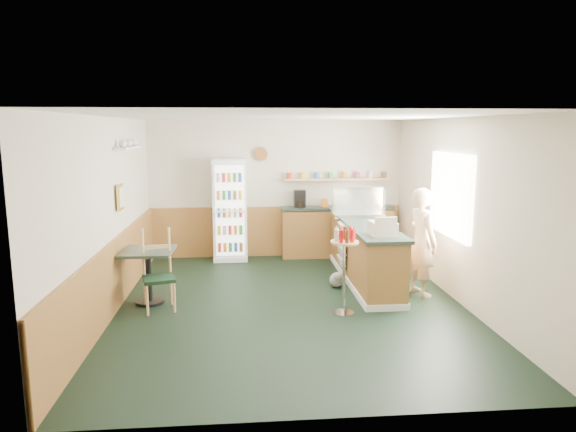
{
  "coord_description": "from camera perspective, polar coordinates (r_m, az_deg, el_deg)",
  "views": [
    {
      "loc": [
        -0.65,
        -7.13,
        2.54
      ],
      "look_at": [
        0.03,
        0.6,
        1.21
      ],
      "focal_mm": 32.0,
      "sensor_mm": 36.0,
      "label": 1
    }
  ],
  "objects": [
    {
      "name": "cafe_chair",
      "position": [
        7.54,
        -14.09,
        -5.53
      ],
      "size": [
        0.52,
        0.52,
        1.15
      ],
      "rotation": [
        0.0,
        0.0,
        0.26
      ],
      "color": "black",
      "rests_on": "ground"
    },
    {
      "name": "back_counter",
      "position": [
        10.3,
        5.39,
        -1.5
      ],
      "size": [
        2.24,
        0.42,
        1.69
      ],
      "color": "olive",
      "rests_on": "ground"
    },
    {
      "name": "newspaper_rack",
      "position": [
        8.72,
        6.01,
        -3.24
      ],
      "size": [
        0.09,
        0.47,
        0.74
      ],
      "color": "black",
      "rests_on": "ground"
    },
    {
      "name": "service_counter",
      "position": [
        8.7,
        8.47,
        -4.24
      ],
      "size": [
        0.68,
        3.01,
        1.01
      ],
      "color": "olive",
      "rests_on": "ground"
    },
    {
      "name": "display_case",
      "position": [
        9.1,
        7.75,
        1.52
      ],
      "size": [
        0.89,
        0.46,
        0.5
      ],
      "color": "silver",
      "rests_on": "service_counter"
    },
    {
      "name": "drinks_fridge",
      "position": [
        10.0,
        -6.46,
        0.68
      ],
      "size": [
        0.65,
        0.54,
        1.97
      ],
      "color": "white",
      "rests_on": "ground"
    },
    {
      "name": "cafe_table",
      "position": [
        7.78,
        -15.26,
        -5.37
      ],
      "size": [
        0.76,
        0.76,
        0.8
      ],
      "rotation": [
        0.0,
        0.0,
        -0.04
      ],
      "color": "black",
      "rests_on": "ground"
    },
    {
      "name": "condiment_stand",
      "position": [
        7.06,
        6.27,
        -4.49
      ],
      "size": [
        0.39,
        0.39,
        1.2
      ],
      "rotation": [
        0.0,
        0.0,
        -0.08
      ],
      "color": "silver",
      "rests_on": "ground"
    },
    {
      "name": "dog_doorstop",
      "position": [
        8.39,
        5.46,
        -7.01
      ],
      "size": [
        0.23,
        0.3,
        0.28
      ],
      "rotation": [
        0.0,
        0.0,
        -0.09
      ],
      "color": "gray",
      "rests_on": "ground"
    },
    {
      "name": "cash_register",
      "position": [
        7.55,
        10.47,
        -1.37
      ],
      "size": [
        0.38,
        0.39,
        0.2
      ],
      "primitive_type": "cube",
      "rotation": [
        0.0,
        0.0,
        0.07
      ],
      "color": "beige",
      "rests_on": "service_counter"
    },
    {
      "name": "room_envelope",
      "position": [
        7.94,
        -1.9,
        2.34
      ],
      "size": [
        5.04,
        6.02,
        2.72
      ],
      "color": "beige",
      "rests_on": "ground"
    },
    {
      "name": "ground",
      "position": [
        7.6,
        0.21,
        -9.83
      ],
      "size": [
        6.0,
        6.0,
        0.0
      ],
      "primitive_type": "plane",
      "color": "black",
      "rests_on": "ground"
    },
    {
      "name": "shopkeeper",
      "position": [
        8.09,
        14.64,
        -2.8
      ],
      "size": [
        0.54,
        0.65,
        1.67
      ],
      "primitive_type": "imported",
      "rotation": [
        0.0,
        0.0,
        1.86
      ],
      "color": "tan",
      "rests_on": "ground"
    }
  ]
}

